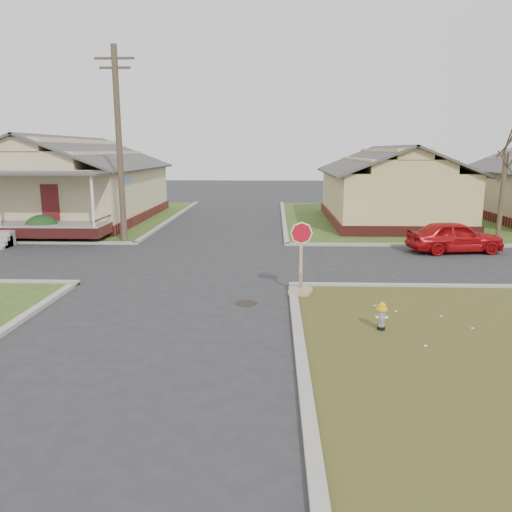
{
  "coord_description": "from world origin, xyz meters",
  "views": [
    {
      "loc": [
        3.01,
        -14.43,
        4.38
      ],
      "look_at": [
        2.43,
        1.0,
        1.1
      ],
      "focal_mm": 35.0,
      "sensor_mm": 36.0,
      "label": 1
    }
  ],
  "objects_px": {
    "utility_pole": "(119,144)",
    "fire_hydrant": "(382,315)",
    "stop_sign": "(301,278)",
    "red_sedan": "(455,237)"
  },
  "relations": [
    {
      "from": "utility_pole",
      "to": "fire_hydrant",
      "type": "distance_m",
      "value": 15.78
    },
    {
      "from": "utility_pole",
      "to": "fire_hydrant",
      "type": "relative_size",
      "value": 12.7
    },
    {
      "from": "red_sedan",
      "to": "fire_hydrant",
      "type": "bearing_deg",
      "value": 144.5
    },
    {
      "from": "fire_hydrant",
      "to": "utility_pole",
      "type": "bearing_deg",
      "value": 134.41
    },
    {
      "from": "stop_sign",
      "to": "red_sedan",
      "type": "height_order",
      "value": "stop_sign"
    },
    {
      "from": "fire_hydrant",
      "to": "stop_sign",
      "type": "xyz_separation_m",
      "value": [
        -1.83,
        3.1,
        0.09
      ]
    },
    {
      "from": "fire_hydrant",
      "to": "red_sedan",
      "type": "height_order",
      "value": "red_sedan"
    },
    {
      "from": "stop_sign",
      "to": "red_sedan",
      "type": "relative_size",
      "value": 0.55
    },
    {
      "from": "stop_sign",
      "to": "utility_pole",
      "type": "bearing_deg",
      "value": 150.69
    },
    {
      "from": "fire_hydrant",
      "to": "red_sedan",
      "type": "relative_size",
      "value": 0.18
    }
  ]
}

